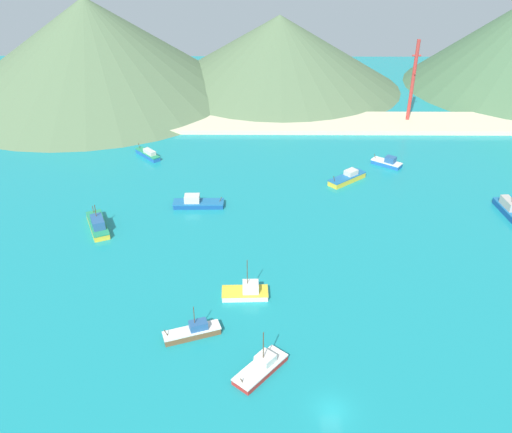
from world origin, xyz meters
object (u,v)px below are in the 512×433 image
Objects in this scene: fishing_boat_0 at (261,367)px; fishing_boat_4 at (98,224)px; radio_tower at (413,82)px; fishing_boat_3 at (510,210)px; fishing_boat_7 at (246,292)px; fishing_boat_8 at (193,331)px; fishing_boat_5 at (197,203)px; fishing_boat_1 at (148,154)px; fishing_boat_6 at (387,162)px; fishing_boat_2 at (348,178)px.

fishing_boat_0 is 0.80× the size of fishing_boat_4.
radio_tower reaches higher than fishing_boat_4.
fishing_boat_0 is 62.77m from fishing_boat_3.
fishing_boat_7 is 0.32× the size of radio_tower.
fishing_boat_0 is 0.36× the size of radio_tower.
fishing_boat_8 is at bearing -149.30° from fishing_boat_3.
radio_tower reaches higher than fishing_boat_8.
fishing_boat_0 is 0.73× the size of fishing_boat_3.
fishing_boat_0 is at bearing -139.73° from fishing_boat_3.
fishing_boat_5 is at bearing 26.91° from fishing_boat_4.
fishing_boat_1 is 1.06× the size of fishing_boat_6.
fishing_boat_7 is at bearing 98.48° from fishing_boat_0.
fishing_boat_1 is at bearing 120.65° from fishing_boat_5.
fishing_boat_4 is (-30.12, 34.64, 0.32)m from fishing_boat_0.
fishing_boat_8 is 0.37× the size of radio_tower.
fishing_boat_4 reaches higher than fishing_boat_2.
fishing_boat_0 is 1.14× the size of fishing_boat_6.
fishing_boat_1 is 0.67× the size of fishing_boat_3.
fishing_boat_4 is at bearing 145.22° from fishing_boat_7.
radio_tower is at bearing 59.17° from fishing_boat_2.
radio_tower is at bearing 68.32° from fishing_boat_6.
fishing_boat_3 is at bearing 26.73° from fishing_boat_7.
radio_tower is (39.74, 90.20, 10.68)m from fishing_boat_0.
fishing_boat_4 is at bearing -175.65° from fishing_boat_3.
fishing_boat_8 is (-38.39, -56.46, -0.00)m from fishing_boat_6.
fishing_boat_0 is at bearing -113.78° from radio_tower.
fishing_boat_4 reaches higher than fishing_boat_8.
fishing_boat_4 is 19.51m from fishing_boat_5.
fishing_boat_1 is at bearing 115.28° from fishing_boat_7.
fishing_boat_0 is at bearing -73.68° from fishing_boat_5.
fishing_boat_7 is at bearing -34.78° from fishing_boat_4.
fishing_boat_4 is (-48.77, -20.23, 0.20)m from fishing_boat_2.
fishing_boat_8 is 97.68m from radio_tower.
fishing_boat_4 is 34.89m from fishing_boat_8.
fishing_boat_0 is at bearing -34.45° from fishing_boat_8.
fishing_boat_6 is (-18.99, 22.40, -0.22)m from fishing_boat_3.
fishing_boat_0 reaches higher than fishing_boat_5.
fishing_boat_0 is at bearing -108.77° from fishing_boat_2.
fishing_boat_6 is at bearing 25.64° from fishing_boat_4.
fishing_boat_3 is at bearing 30.70° from fishing_boat_8.
fishing_boat_2 is 52.80m from fishing_boat_4.
fishing_boat_5 is at bearing -138.30° from radio_tower.
fishing_boat_4 reaches higher than fishing_boat_5.
fishing_boat_2 is 0.89× the size of fishing_boat_5.
fishing_boat_2 is 1.09× the size of fishing_boat_8.
fishing_boat_6 is 68.28m from fishing_boat_8.
fishing_boat_4 is (-3.32, -32.58, 0.23)m from fishing_boat_1.
fishing_boat_4 is at bearing 126.27° from fishing_boat_8.
fishing_boat_3 is 66.73m from fishing_boat_8.
fishing_boat_5 is 1.44× the size of fishing_boat_6.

